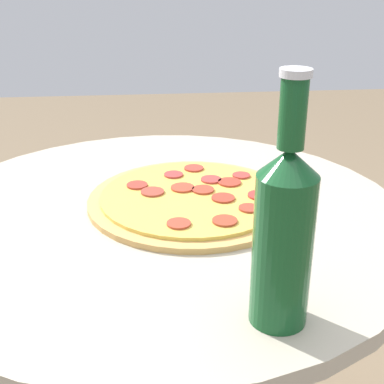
{
  "coord_description": "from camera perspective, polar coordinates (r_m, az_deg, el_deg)",
  "views": [
    {
      "loc": [
        0.03,
        0.81,
        1.13
      ],
      "look_at": [
        -0.05,
        -0.02,
        0.76
      ],
      "focal_mm": 50.0,
      "sensor_mm": 36.0,
      "label": 1
    }
  ],
  "objects": [
    {
      "name": "table",
      "position": [
        0.99,
        -3.04,
        -11.86
      ],
      "size": [
        0.83,
        0.83,
        0.74
      ],
      "color": "#B2A893",
      "rests_on": "ground_plane"
    },
    {
      "name": "pizza",
      "position": [
        0.92,
        0.05,
        -0.68
      ],
      "size": [
        0.36,
        0.36,
        0.02
      ],
      "color": "tan",
      "rests_on": "table"
    },
    {
      "name": "beer_bottle",
      "position": [
        0.59,
        9.75,
        -4.2
      ],
      "size": [
        0.07,
        0.07,
        0.29
      ],
      "color": "#144C23",
      "rests_on": "table"
    }
  ]
}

